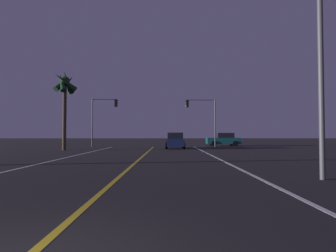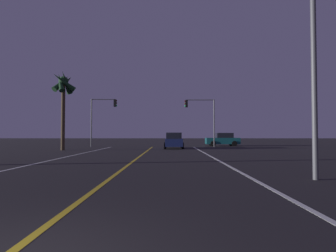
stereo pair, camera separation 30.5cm
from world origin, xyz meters
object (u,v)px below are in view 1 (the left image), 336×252
Objects in this scene: car_ahead_far at (174,141)px; palm_tree_left_mid at (64,88)px; car_crossing_side at (222,140)px; street_lamp_right_near at (304,40)px; traffic_light_near_left at (103,111)px; traffic_light_near_right at (200,112)px.

palm_tree_left_mid is (-10.67, -3.27, 5.15)m from car_ahead_far.
street_lamp_right_near reaches higher than car_crossing_side.
car_ahead_far is at bearing 17.05° from palm_tree_left_mid.
street_lamp_right_near is at bearing -168.93° from car_ahead_far.
car_ahead_far is 10.01m from traffic_light_near_left.
car_ahead_far is (-6.49, -6.30, 0.00)m from car_crossing_side.
car_crossing_side is 20.31m from palm_tree_left_mid.
palm_tree_left_mid is (-14.64, 16.99, 1.20)m from street_lamp_right_near.
palm_tree_left_mid is (-2.14, -7.18, 1.67)m from traffic_light_near_left.
traffic_light_near_left is 0.78× the size of street_lamp_right_near.
car_crossing_side is at bearing 9.07° from traffic_light_near_left.
street_lamp_right_near is 0.98× the size of palm_tree_left_mid.
car_crossing_side is at bearing -45.83° from car_ahead_far.
traffic_light_near_right is 0.99× the size of traffic_light_near_left.
traffic_light_near_right is 11.80m from traffic_light_near_left.
traffic_light_near_left is 27.21m from street_lamp_right_near.
traffic_light_near_right is at bearing -88.37° from street_lamp_right_near.
traffic_light_near_left is 0.76× the size of palm_tree_left_mid.
traffic_light_near_left reaches higher than traffic_light_near_right.
car_ahead_far is 0.58× the size of street_lamp_right_near.
palm_tree_left_mid reaches higher than car_ahead_far.
street_lamp_right_near reaches higher than traffic_light_near_left.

